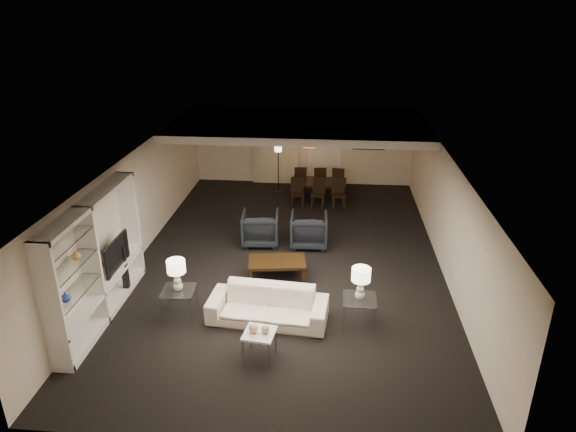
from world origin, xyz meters
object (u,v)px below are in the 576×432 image
(armchair_right, at_px, (309,230))
(armchair_left, at_px, (260,228))
(side_table_right, at_px, (359,312))
(floor_lamp, at_px, (278,169))
(sofa, at_px, (268,306))
(table_lamp_left, at_px, (177,275))
(vase_blue, at_px, (65,297))
(chair_nr, at_px, (339,194))
(pendant_light, at_px, (310,142))
(chair_nl, at_px, (297,193))
(chair_fr, at_px, (339,180))
(floor_speaker, at_px, (125,270))
(chair_fm, at_px, (319,179))
(vase_amber, at_px, (76,255))
(dining_table, at_px, (319,191))
(chair_fl, at_px, (300,179))
(side_table_left, at_px, (180,303))
(table_lamp_right, at_px, (361,284))
(coffee_table, at_px, (277,269))
(chair_nm, at_px, (318,194))
(marble_table, at_px, (260,345))
(television, at_px, (112,253))

(armchair_right, bearing_deg, armchair_left, -2.11)
(side_table_right, height_order, floor_lamp, floor_lamp)
(sofa, distance_m, table_lamp_left, 1.79)
(vase_blue, xyz_separation_m, chair_nr, (4.49, 7.14, -0.72))
(pendant_light, xyz_separation_m, chair_nl, (-0.32, -0.18, -1.49))
(armchair_left, relative_size, side_table_right, 1.49)
(sofa, height_order, chair_fr, chair_fr)
(floor_speaker, xyz_separation_m, chair_fm, (3.78, 6.39, -0.10))
(floor_lamp, bearing_deg, chair_nr, -31.88)
(vase_amber, xyz_separation_m, dining_table, (3.89, 7.25, -1.36))
(chair_fr, bearing_deg, chair_fl, 7.88)
(armchair_right, xyz_separation_m, chair_fr, (0.73, 3.83, 0.01))
(pendant_light, distance_m, dining_table, 1.72)
(side_table_left, height_order, vase_amber, vase_amber)
(chair_nl, distance_m, chair_fm, 1.43)
(sofa, height_order, vase_amber, vase_amber)
(side_table_right, distance_m, table_lamp_right, 0.60)
(table_lamp_right, bearing_deg, vase_amber, -171.02)
(side_table_right, height_order, chair_nl, chair_nl)
(coffee_table, xyz_separation_m, chair_nm, (0.73, 4.23, 0.21))
(marble_table, relative_size, vase_blue, 2.92)
(armchair_right, bearing_deg, chair_nr, -108.24)
(armchair_right, bearing_deg, chair_fr, -102.93)
(marble_table, bearing_deg, chair_fm, 84.91)
(armchair_left, xyz_separation_m, chair_nm, (1.33, 2.53, 0.01))
(armchair_left, relative_size, side_table_left, 1.49)
(side_table_left, bearing_deg, table_lamp_left, 0.00)
(side_table_right, bearing_deg, chair_nr, 93.60)
(armchair_left, xyz_separation_m, table_lamp_right, (2.30, -3.30, 0.47))
(television, height_order, floor_speaker, television)
(coffee_table, distance_m, vase_blue, 4.39)
(marble_table, distance_m, chair_fr, 8.34)
(chair_fl, height_order, chair_fr, same)
(armchair_right, bearing_deg, sofa, 77.59)
(chair_nr, xyz_separation_m, chair_fl, (-1.20, 1.30, 0.00))
(chair_fm, bearing_deg, coffee_table, 75.17)
(table_lamp_left, height_order, chair_nm, table_lamp_left)
(chair_nm, bearing_deg, table_lamp_left, -105.48)
(television, relative_size, chair_nm, 1.22)
(armchair_right, distance_m, chair_nm, 2.54)
(side_table_left, bearing_deg, armchair_left, 71.57)
(dining_table, distance_m, chair_nm, 0.66)
(pendant_light, height_order, table_lamp_right, pendant_light)
(sofa, xyz_separation_m, chair_nm, (0.73, 5.83, 0.10))
(chair_nr, bearing_deg, chair_fr, 82.58)
(floor_speaker, distance_m, dining_table, 6.87)
(sofa, xyz_separation_m, side_table_left, (-1.70, 0.00, -0.04))
(dining_table, distance_m, floor_lamp, 1.46)
(vase_blue, bearing_deg, floor_speaker, 86.93)
(armchair_left, relative_size, floor_speaker, 0.86)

